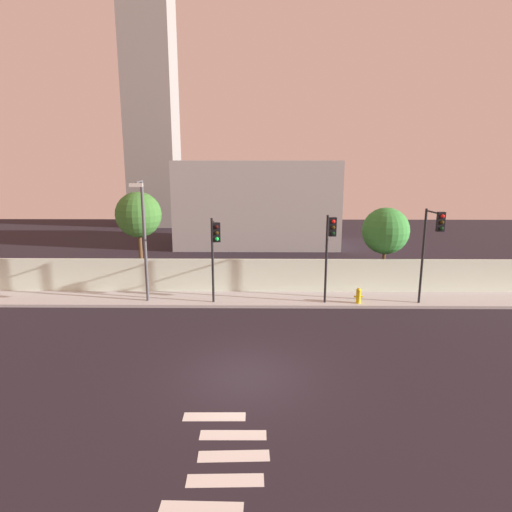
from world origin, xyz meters
TOP-DOWN VIEW (x-y plane):
  - ground_plane at (0.00, 0.00)m, footprint 80.00×80.00m
  - sidewalk at (0.00, 8.20)m, footprint 36.00×2.40m
  - perimeter_wall at (0.00, 9.49)m, footprint 36.00×0.18m
  - crosswalk_marking at (-0.46, -4.10)m, footprint 2.47×3.87m
  - traffic_light_left at (-1.69, 6.68)m, footprint 0.62×1.81m
  - traffic_light_center at (3.84, 7.06)m, footprint 0.36×1.14m
  - traffic_light_right at (8.65, 6.79)m, footprint 0.40×1.67m
  - street_lamp_curbside at (-5.29, 7.50)m, footprint 0.62×1.81m
  - fire_hydrant at (5.45, 7.42)m, footprint 0.44×0.26m
  - roadside_tree_leftmost at (-6.38, 10.65)m, footprint 2.57×2.57m
  - roadside_tree_midleft at (7.54, 10.65)m, footprint 2.63×2.63m
  - low_building_distant at (0.19, 23.49)m, footprint 13.51×6.00m
  - tower_on_skyline at (-11.31, 35.49)m, footprint 5.12×5.00m

SIDE VIEW (x-z plane):
  - ground_plane at x=0.00m, z-range 0.00..0.00m
  - crosswalk_marking at x=-0.46m, z-range 0.00..0.01m
  - sidewalk at x=0.00m, z-range 0.00..0.15m
  - fire_hydrant at x=5.45m, z-range 0.18..0.98m
  - perimeter_wall at x=0.00m, z-range 0.15..1.95m
  - roadside_tree_midleft at x=7.54m, z-range 1.00..5.66m
  - traffic_light_left at x=-1.69m, z-range 1.18..5.49m
  - traffic_light_center at x=3.84m, z-range 1.17..5.64m
  - low_building_distant at x=0.19m, z-range 0.00..7.19m
  - traffic_light_right at x=8.65m, z-range 1.26..6.05m
  - street_lamp_curbside at x=-5.29m, z-range 0.74..6.88m
  - roadside_tree_leftmost at x=-6.38m, z-range 1.45..6.98m
  - tower_on_skyline at x=-11.31m, z-range 0.00..31.87m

